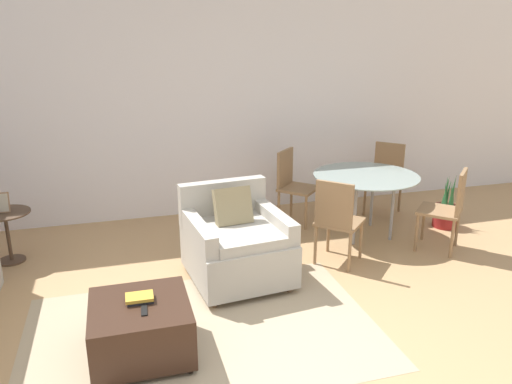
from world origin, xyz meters
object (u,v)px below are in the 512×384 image
at_px(armchair, 236,244).
at_px(dining_table, 366,181).
at_px(ottoman, 141,327).
at_px(dining_chair_far_left, 292,181).
at_px(side_table, 7,227).
at_px(dining_chair_near_right, 449,205).
at_px(picture_frame, 3,203).
at_px(dining_chair_far_right, 386,173).
at_px(potted_plant_small, 446,212).
at_px(tv_remote_primary, 144,309).
at_px(dining_chair_near_left, 337,217).
at_px(book_stack, 140,298).

relative_size(armchair, dining_table, 0.86).
xyz_separation_m(ottoman, dining_table, (2.62, 1.63, 0.43)).
xyz_separation_m(armchair, dining_chair_far_left, (1.03, 1.31, 0.16)).
distance_m(side_table, dining_chair_near_right, 4.58).
bearing_deg(dining_chair_near_right, picture_frame, 167.50).
relative_size(dining_chair_far_right, potted_plant_small, 1.38).
bearing_deg(tv_remote_primary, dining_chair_far_right, 36.17).
height_order(armchair, picture_frame, armchair).
bearing_deg(dining_chair_near_left, picture_frame, 162.69).
bearing_deg(armchair, ottoman, -134.30).
xyz_separation_m(armchair, picture_frame, (-2.14, 1.01, 0.28)).
distance_m(armchair, dining_table, 1.83).
distance_m(tv_remote_primary, dining_chair_near_right, 3.42).
bearing_deg(ottoman, dining_chair_far_right, 34.86).
height_order(book_stack, dining_chair_far_left, dining_chair_far_left).
xyz_separation_m(tv_remote_primary, dining_chair_near_left, (1.95, 1.08, 0.10)).
distance_m(dining_table, dining_chair_near_left, 0.92).
xyz_separation_m(dining_table, dining_chair_near_left, (-0.65, -0.65, -0.14)).
xyz_separation_m(armchair, dining_chair_far_right, (2.32, 1.31, 0.16)).
relative_size(tv_remote_primary, dining_chair_far_right, 0.18).
distance_m(dining_chair_near_left, dining_chair_far_right, 1.83).
xyz_separation_m(book_stack, dining_chair_near_right, (3.26, 0.94, 0.08)).
height_order(armchair, dining_chair_far_left, dining_chair_far_left).
relative_size(side_table, dining_chair_far_right, 0.60).
bearing_deg(potted_plant_small, dining_table, 177.28).
bearing_deg(book_stack, ottoman, -101.40).
bearing_deg(dining_chair_near_left, tv_remote_primary, -151.06).
height_order(book_stack, side_table, side_table).
bearing_deg(dining_chair_far_left, picture_frame, -174.59).
distance_m(ottoman, dining_table, 3.12).
bearing_deg(dining_chair_far_left, tv_remote_primary, -129.46).
bearing_deg(book_stack, picture_frame, 121.93).
height_order(armchair, dining_chair_far_right, dining_chair_far_right).
height_order(book_stack, tv_remote_primary, book_stack).
bearing_deg(armchair, potted_plant_small, 12.47).
height_order(tv_remote_primary, dining_chair_far_left, dining_chair_far_left).
relative_size(side_table, picture_frame, 2.64).
bearing_deg(potted_plant_small, dining_chair_near_left, -161.03).
relative_size(ottoman, tv_remote_primary, 4.24).
bearing_deg(dining_chair_far_left, dining_chair_near_right, -45.00).
height_order(ottoman, potted_plant_small, potted_plant_small).
bearing_deg(dining_chair_near_right, dining_chair_far_left, 135.00).
relative_size(armchair, book_stack, 5.16).
bearing_deg(dining_chair_near_left, dining_chair_near_right, 0.00).
bearing_deg(dining_chair_far_left, dining_chair_far_right, 0.00).
xyz_separation_m(ottoman, side_table, (-1.20, 1.98, 0.15)).
bearing_deg(dining_chair_near_right, potted_plant_small, 53.64).
relative_size(tv_remote_primary, dining_chair_far_left, 0.18).
bearing_deg(dining_chair_near_left, dining_table, 45.00).
xyz_separation_m(dining_chair_near_right, potted_plant_small, (0.44, 0.59, -0.33)).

